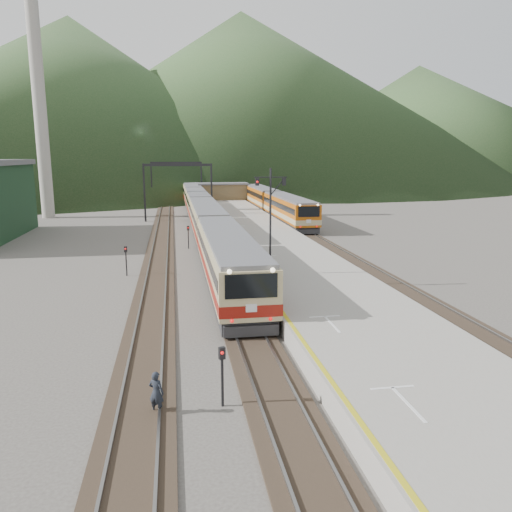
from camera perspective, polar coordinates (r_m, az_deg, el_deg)
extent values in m
plane|color=#47423D|center=(18.67, 2.90, -17.32)|extent=(400.00, 400.00, 0.00)
cube|color=black|center=(56.81, -5.68, 2.26)|extent=(2.60, 200.00, 0.12)
cube|color=slate|center=(56.76, -6.41, 2.33)|extent=(0.10, 200.00, 0.14)
cube|color=slate|center=(56.85, -4.96, 2.38)|extent=(0.10, 200.00, 0.14)
cube|color=black|center=(56.72, -10.73, 2.10)|extent=(2.60, 200.00, 0.12)
cube|color=slate|center=(56.73, -11.46, 2.17)|extent=(0.10, 200.00, 0.14)
cube|color=slate|center=(56.69, -10.01, 2.22)|extent=(0.10, 200.00, 0.14)
cube|color=black|center=(58.67, 5.60, 2.54)|extent=(2.60, 200.00, 0.12)
cube|color=slate|center=(58.47, 4.92, 2.63)|extent=(0.10, 200.00, 0.14)
cube|color=slate|center=(58.84, 6.28, 2.65)|extent=(0.10, 200.00, 0.14)
cube|color=gray|center=(55.42, 0.24, 2.54)|extent=(8.00, 100.00, 1.00)
cube|color=black|center=(71.28, -12.63, 7.06)|extent=(0.25, 0.25, 8.00)
cube|color=black|center=(71.37, -5.10, 7.29)|extent=(0.25, 0.25, 8.00)
cube|color=black|center=(71.01, -8.96, 10.25)|extent=(9.30, 0.22, 0.35)
cube|color=black|center=(96.21, -11.84, 8.12)|extent=(0.25, 0.25, 8.00)
cube|color=black|center=(96.28, -6.25, 8.30)|extent=(0.25, 0.25, 8.00)
cube|color=black|center=(96.01, -9.12, 10.48)|extent=(9.30, 0.22, 0.35)
cylinder|color=#9E998E|center=(80.38, -23.43, 14.73)|extent=(1.80, 1.80, 30.00)
cube|color=brown|center=(94.67, -3.84, 7.32)|extent=(9.00, 4.00, 2.80)
cube|color=slate|center=(94.58, -3.86, 8.25)|extent=(9.40, 4.40, 0.30)
cone|color=#244620|center=(210.26, -20.17, 16.39)|extent=(180.00, 180.00, 60.00)
cone|color=#244620|center=(249.92, -1.69, 17.86)|extent=(220.00, 220.00, 75.00)
cone|color=#244620|center=(253.44, 17.84, 14.41)|extent=(160.00, 160.00, 50.00)
cube|color=tan|center=(34.31, -3.25, -0.15)|extent=(3.12, 21.01, 3.81)
cube|color=tan|center=(55.48, -5.65, 4.21)|extent=(3.12, 21.01, 3.81)
cube|color=tan|center=(76.85, -6.73, 6.15)|extent=(3.12, 21.01, 3.81)
cube|color=tan|center=(98.28, -7.35, 7.24)|extent=(3.12, 21.01, 3.81)
cube|color=#A9500B|center=(66.74, 3.72, 5.38)|extent=(3.04, 20.43, 3.71)
cube|color=#A9500B|center=(87.17, 0.60, 6.79)|extent=(3.04, 20.43, 3.71)
cylinder|color=black|center=(33.75, 1.65, 3.91)|extent=(0.14, 0.14, 7.19)
cube|color=black|center=(33.50, 1.68, 9.00)|extent=(2.20, 0.20, 0.07)
cube|color=black|center=(33.40, 0.13, 8.48)|extent=(0.26, 0.19, 0.50)
cube|color=black|center=(33.64, 3.22, 8.48)|extent=(0.26, 0.19, 0.50)
cylinder|color=black|center=(18.59, -3.87, -14.01)|extent=(0.10, 0.10, 2.00)
cube|color=black|center=(18.16, -3.91, -11.01)|extent=(0.26, 0.22, 0.45)
cylinder|color=black|center=(49.50, -7.73, 1.97)|extent=(0.10, 0.10, 2.00)
cube|color=black|center=(49.34, -7.77, 3.17)|extent=(0.25, 0.21, 0.45)
cylinder|color=black|center=(39.17, -14.61, -0.76)|extent=(0.10, 0.10, 2.00)
cube|color=black|center=(38.97, -14.69, 0.75)|extent=(0.24, 0.19, 0.45)
imported|color=black|center=(18.52, -11.32, -15.05)|extent=(0.68, 0.61, 1.57)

